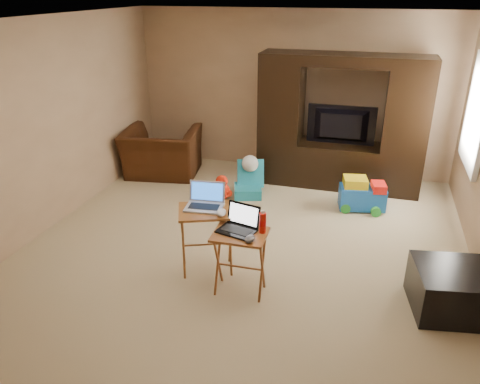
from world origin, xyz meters
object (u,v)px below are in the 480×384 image
(push_toy, at_px, (362,194))
(laptop_right, at_px, (236,221))
(plush_toy, at_px, (222,187))
(laptop_left, at_px, (204,198))
(tray_table_left, at_px, (207,241))
(ottoman, at_px, (450,290))
(tray_table_right, at_px, (240,263))
(mouse_right, at_px, (250,239))
(entertainment_center, at_px, (341,123))
(mouse_left, at_px, (221,212))
(television, at_px, (341,126))
(child_rocker, at_px, (248,179))
(recliner, at_px, (162,152))
(water_bottle, at_px, (263,223))

(push_toy, xyz_separation_m, laptop_right, (-1.10, -2.24, 0.55))
(plush_toy, distance_m, laptop_left, 1.90)
(plush_toy, relative_size, tray_table_left, 0.51)
(ottoman, xyz_separation_m, tray_table_left, (-2.40, -0.01, 0.14))
(tray_table_right, height_order, mouse_right, mouse_right)
(plush_toy, bearing_deg, tray_table_left, -76.53)
(entertainment_center, xyz_separation_m, plush_toy, (-1.51, -1.00, -0.79))
(entertainment_center, xyz_separation_m, mouse_left, (-0.90, -2.84, -0.23))
(plush_toy, distance_m, ottoman, 3.33)
(plush_toy, bearing_deg, television, 32.28)
(push_toy, distance_m, ottoman, 2.17)
(entertainment_center, distance_m, tray_table_right, 3.17)
(child_rocker, distance_m, plush_toy, 0.39)
(entertainment_center, bearing_deg, ottoman, -64.58)
(tray_table_left, bearing_deg, recliner, 101.52)
(child_rocker, height_order, laptop_right, laptop_right)
(ottoman, distance_m, laptop_right, 2.09)
(television, distance_m, recliner, 2.80)
(recliner, xyz_separation_m, tray_table_left, (1.64, -2.41, -0.01))
(television, xyz_separation_m, recliner, (-2.72, -0.31, -0.56))
(entertainment_center, bearing_deg, push_toy, -61.81)
(recliner, distance_m, ottoman, 4.70)
(mouse_left, bearing_deg, plush_toy, 108.46)
(television, height_order, laptop_right, television)
(tray_table_left, relative_size, laptop_right, 2.08)
(tray_table_right, bearing_deg, ottoman, 6.61)
(entertainment_center, distance_m, plush_toy, 1.97)
(entertainment_center, height_order, tray_table_right, entertainment_center)
(tray_table_left, height_order, tray_table_right, tray_table_left)
(television, xyz_separation_m, ottoman, (1.31, -2.71, -0.72))
(laptop_left, bearing_deg, television, 61.33)
(mouse_left, height_order, water_bottle, water_bottle)
(mouse_left, bearing_deg, television, 72.20)
(ottoman, relative_size, water_bottle, 3.28)
(mouse_right, distance_m, water_bottle, 0.22)
(ottoman, xyz_separation_m, tray_table_right, (-1.96, -0.28, 0.12))
(recliner, height_order, laptop_right, laptop_right)
(tray_table_right, distance_m, mouse_left, 0.53)
(recliner, distance_m, water_bottle, 3.48)
(entertainment_center, relative_size, mouse_left, 16.33)
(recliner, bearing_deg, tray_table_left, 114.61)
(plush_toy, bearing_deg, mouse_right, -65.28)
(push_toy, relative_size, mouse_left, 4.22)
(entertainment_center, xyz_separation_m, water_bottle, (-0.44, -2.96, -0.21))
(mouse_left, distance_m, water_bottle, 0.47)
(tray_table_left, distance_m, water_bottle, 0.78)
(water_bottle, bearing_deg, push_toy, 68.45)
(entertainment_center, distance_m, mouse_right, 3.21)
(recliner, bearing_deg, mouse_right, 118.65)
(television, distance_m, plush_toy, 1.94)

